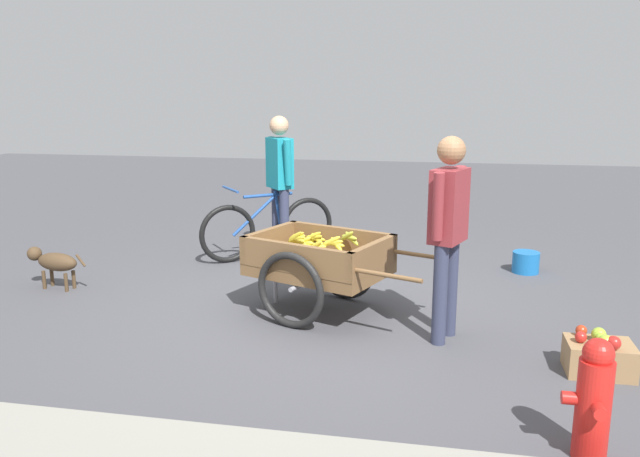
% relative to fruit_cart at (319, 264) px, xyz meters
% --- Properties ---
extents(ground_plane, '(24.00, 24.00, 0.00)m').
position_rel_fruit_cart_xyz_m(ground_plane, '(-0.02, 0.00, -0.44)').
color(ground_plane, '#47474C').
extents(fruit_cart, '(1.81, 1.30, 0.72)m').
position_rel_fruit_cart_xyz_m(fruit_cart, '(0.00, 0.00, 0.00)').
color(fruit_cart, brown).
rests_on(fruit_cart, ground).
extents(vendor_person, '(0.31, 0.52, 1.58)m').
position_rel_fruit_cart_xyz_m(vendor_person, '(-1.07, 0.42, 0.50)').
color(vendor_person, '#333851').
rests_on(vendor_person, ground).
extents(bicycle, '(1.33, 1.09, 0.85)m').
position_rel_fruit_cart_xyz_m(bicycle, '(0.92, -1.71, -0.09)').
color(bicycle, black).
rests_on(bicycle, ground).
extents(cyclist_person, '(0.37, 0.47, 1.62)m').
position_rel_fruit_cart_xyz_m(cyclist_person, '(0.81, -1.81, 0.53)').
color(cyclist_person, '#333851').
rests_on(cyclist_person, ground).
extents(dog, '(0.67, 0.24, 0.40)m').
position_rel_fruit_cart_xyz_m(dog, '(2.67, -0.17, -0.17)').
color(dog, '#4C3823').
rests_on(dog, ground).
extents(fire_hydrant, '(0.25, 0.25, 0.67)m').
position_rel_fruit_cart_xyz_m(fire_hydrant, '(-1.83, 1.95, -0.10)').
color(fire_hydrant, red).
rests_on(fire_hydrant, ground).
extents(plastic_bucket, '(0.28, 0.28, 0.22)m').
position_rel_fruit_cart_xyz_m(plastic_bucket, '(-1.93, -1.62, -0.33)').
color(plastic_bucket, '#1966B2').
rests_on(plastic_bucket, ground).
extents(apple_crate, '(0.44, 0.32, 0.32)m').
position_rel_fruit_cart_xyz_m(apple_crate, '(-2.12, 0.85, -0.31)').
color(apple_crate, '#99754C').
rests_on(apple_crate, ground).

